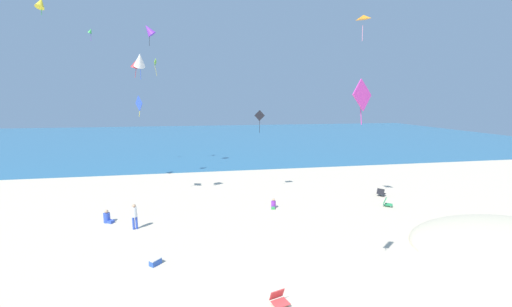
# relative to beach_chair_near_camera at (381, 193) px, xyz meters

# --- Properties ---
(ground_plane) EXTENTS (120.00, 120.00, 0.00)m
(ground_plane) POSITION_rel_beach_chair_near_camera_xyz_m (-10.48, -2.68, -0.28)
(ground_plane) COLOR beige
(ocean_water) EXTENTS (120.00, 60.00, 0.05)m
(ocean_water) POSITION_rel_beach_chair_near_camera_xyz_m (-10.48, 40.77, -0.26)
(ocean_water) COLOR teal
(ocean_water) RESTS_ON ground_plane
(dune_mound) EXTENTS (10.20, 7.14, 1.84)m
(dune_mound) POSITION_rel_beach_chair_near_camera_xyz_m (1.75, -8.67, -0.28)
(dune_mound) COLOR beige
(dune_mound) RESTS_ON ground_plane
(beach_chair_near_camera) EXTENTS (0.79, 0.79, 0.61)m
(beach_chair_near_camera) POSITION_rel_beach_chair_near_camera_xyz_m (0.00, 0.00, 0.00)
(beach_chair_near_camera) COLOR black
(beach_chair_near_camera) RESTS_ON ground_plane
(beach_chair_far_right) EXTENTS (0.79, 0.77, 0.60)m
(beach_chair_far_right) POSITION_rel_beach_chair_near_camera_xyz_m (-0.93, -2.19, -0.03)
(beach_chair_far_right) COLOR #2D9956
(beach_chair_far_right) RESTS_ON ground_plane
(beach_chair_far_left) EXTENTS (0.71, 0.71, 0.53)m
(beach_chair_far_left) POSITION_rel_beach_chair_near_camera_xyz_m (-10.98, -11.11, -0.05)
(beach_chair_far_left) COLOR #D13D3D
(beach_chair_far_left) RESTS_ON ground_plane
(cooler_box) EXTENTS (0.57, 0.58, 0.30)m
(cooler_box) POSITION_rel_beach_chair_near_camera_xyz_m (-15.74, -7.42, -0.13)
(cooler_box) COLOR #2D56B7
(cooler_box) RESTS_ON ground_plane
(person_0) EXTENTS (0.38, 0.38, 1.50)m
(person_0) POSITION_rel_beach_chair_near_camera_xyz_m (-17.40, -3.13, 0.58)
(person_0) COLOR blue
(person_0) RESTS_ON ground_plane
(person_1) EXTENTS (0.43, 0.59, 0.67)m
(person_1) POSITION_rel_beach_chair_near_camera_xyz_m (-8.78, -1.11, -0.04)
(person_1) COLOR purple
(person_1) RESTS_ON ground_plane
(person_2) EXTENTS (0.72, 0.61, 0.80)m
(person_2) POSITION_rel_beach_chair_near_camera_xyz_m (-19.24, -1.80, 0.01)
(person_2) COLOR blue
(person_2) RESTS_ON ground_plane
(kite_white) EXTENTS (1.02, 1.25, 1.81)m
(kite_white) POSITION_rel_beach_chair_near_camera_xyz_m (-17.27, 0.87, 9.58)
(kite_white) COLOR white
(kite_blue) EXTENTS (0.63, 0.91, 1.50)m
(kite_blue) POSITION_rel_beach_chair_near_camera_xyz_m (-17.75, 2.36, 6.78)
(kite_blue) COLOR blue
(kite_yellow) EXTENTS (0.81, 0.96, 1.23)m
(kite_yellow) POSITION_rel_beach_chair_near_camera_xyz_m (-24.08, 4.08, 13.59)
(kite_yellow) COLOR yellow
(kite_magenta) EXTENTS (0.94, 0.54, 1.50)m
(kite_magenta) POSITION_rel_beach_chair_near_camera_xyz_m (-8.33, -11.36, 7.16)
(kite_magenta) COLOR #DB3DA8
(kite_green) EXTENTS (0.58, 0.46, 1.21)m
(kite_green) POSITION_rel_beach_chair_near_camera_xyz_m (-23.71, 13.03, 13.63)
(kite_green) COLOR green
(kite_purple) EXTENTS (1.34, 0.99, 2.09)m
(kite_purple) POSITION_rel_beach_chair_near_camera_xyz_m (-18.02, 11.09, 13.54)
(kite_purple) COLOR purple
(kite_red) EXTENTS (0.87, 0.72, 1.55)m
(kite_red) POSITION_rel_beach_chair_near_camera_xyz_m (-18.75, 7.33, 10.01)
(kite_red) COLOR red
(kite_black) EXTENTS (0.75, 0.40, 1.71)m
(kite_black) POSITION_rel_beach_chair_near_camera_xyz_m (-9.09, 2.35, 5.82)
(kite_black) COLOR black
(kite_lime) EXTENTS (0.21, 0.76, 1.83)m
(kite_lime) POSITION_rel_beach_chair_near_camera_xyz_m (-18.01, 14.52, 10.93)
(kite_lime) COLOR #99DB33
(kite_orange) EXTENTS (0.79, 0.81, 1.43)m
(kite_orange) POSITION_rel_beach_chair_near_camera_xyz_m (-4.30, -3.71, 11.63)
(kite_orange) COLOR orange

